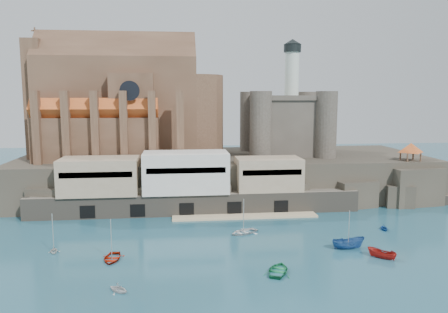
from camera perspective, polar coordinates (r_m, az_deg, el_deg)
name	(u,v)px	position (r m, az deg, el deg)	size (l,w,h in m)	color
ground	(250,247)	(74.11, 3.40, -11.69)	(300.00, 300.00, 0.00)	#1B485A
promontory	(223,175)	(110.61, -0.08, -2.47)	(100.00, 36.00, 10.00)	#2B2620
quay	(185,185)	(93.80, -5.10, -3.67)	(70.00, 12.00, 13.05)	#665E51
church	(126,107)	(111.38, -12.64, 6.32)	(47.00, 25.93, 30.51)	#4F3525
castle_keep	(286,122)	(113.57, 8.04, 4.53)	(21.20, 21.20, 29.30)	#423C34
rock_outcrop	(409,186)	(110.87, 23.01, -3.56)	(14.50, 10.50, 8.70)	#2B2620
pavilion	(411,149)	(109.71, 23.22, 0.92)	(6.40, 6.40, 5.40)	#4F3525
boat_0	(112,260)	(70.75, -14.42, -12.91)	(3.70, 1.07, 5.17)	#991602
boat_1	(118,292)	(59.94, -13.62, -16.81)	(2.51, 1.53, 2.91)	silver
boat_2	(348,248)	(76.09, 15.90, -11.46)	(2.13, 2.19, 5.66)	#234E89
boat_3	(279,272)	(64.71, 7.15, -14.73)	(4.03, 1.17, 5.64)	#197848
boat_4	(54,252)	(76.50, -21.31, -11.60)	(2.23, 1.36, 2.59)	silver
boat_5	(381,258)	(73.48, 19.87, -12.34)	(1.69, 1.74, 4.49)	#A31B15
boat_6	(244,233)	(80.90, 2.57, -9.98)	(3.96, 1.15, 5.54)	silver
boat_7	(384,230)	(88.08, 20.15, -8.97)	(2.35, 1.44, 2.72)	navy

